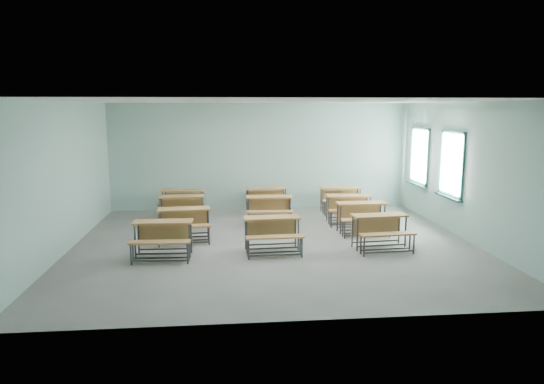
{
  "coord_description": "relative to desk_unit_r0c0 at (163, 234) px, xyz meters",
  "views": [
    {
      "loc": [
        -1.07,
        -10.56,
        3.07
      ],
      "look_at": [
        0.07,
        1.2,
        1.0
      ],
      "focal_mm": 32.0,
      "sensor_mm": 36.0,
      "label": 1
    }
  ],
  "objects": [
    {
      "name": "desk_unit_r2c1",
      "position": [
        2.45,
        2.62,
        0.0
      ],
      "size": [
        1.24,
        0.87,
        0.75
      ],
      "rotation": [
        0.0,
        0.0,
        -0.05
      ],
      "color": "#A36F3A",
      "rests_on": "ground"
    },
    {
      "name": "desk_unit_r0c1",
      "position": [
        2.29,
        0.17,
        0.0
      ],
      "size": [
        1.24,
        0.86,
        0.75
      ],
      "rotation": [
        0.0,
        0.0,
        0.04
      ],
      "color": "#A36F3A",
      "rests_on": "ground"
    },
    {
      "name": "desk_unit_r3c2",
      "position": [
        4.69,
        3.91,
        0.0
      ],
      "size": [
        1.23,
        0.84,
        0.75
      ],
      "rotation": [
        0.0,
        0.0,
        -0.03
      ],
      "color": "#A36F3A",
      "rests_on": "ground"
    },
    {
      "name": "desk_unit_r1c2",
      "position": [
        4.64,
        1.53,
        0.0
      ],
      "size": [
        1.21,
        0.82,
        0.75
      ],
      "rotation": [
        0.0,
        0.0,
        0.01
      ],
      "color": "#A36F3A",
      "rests_on": "ground"
    },
    {
      "name": "desk_unit_r1c0",
      "position": [
        0.34,
        1.26,
        0.0
      ],
      "size": [
        1.26,
        0.89,
        0.75
      ],
      "rotation": [
        0.0,
        0.0,
        0.07
      ],
      "color": "#A36F3A",
      "rests_on": "ground"
    },
    {
      "name": "desk_unit_r0c0",
      "position": [
        0.0,
        0.0,
        0.0
      ],
      "size": [
        1.23,
        0.85,
        0.75
      ],
      "rotation": [
        0.0,
        0.0,
        -0.04
      ],
      "color": "#A36F3A",
      "rests_on": "ground"
    },
    {
      "name": "desk_unit_r0c2",
      "position": [
        4.66,
        0.15,
        0.0
      ],
      "size": [
        1.27,
        0.9,
        0.75
      ],
      "rotation": [
        0.0,
        0.0,
        0.08
      ],
      "color": "#A36F3A",
      "rests_on": "ground"
    },
    {
      "name": "desk_unit_r2c2",
      "position": [
        4.58,
        2.57,
        0.0
      ],
      "size": [
        1.24,
        0.85,
        0.75
      ],
      "rotation": [
        0.0,
        0.0,
        -0.04
      ],
      "color": "#A36F3A",
      "rests_on": "ground"
    },
    {
      "name": "desk_unit_r3c0",
      "position": [
        0.08,
        3.85,
        0.0
      ],
      "size": [
        1.3,
        0.96,
        0.75
      ],
      "rotation": [
        0.0,
        0.0,
        -0.14
      ],
      "color": "#A36F3A",
      "rests_on": "ground"
    },
    {
      "name": "desk_unit_r3c1",
      "position": [
        2.49,
        4.03,
        0.0
      ],
      "size": [
        1.26,
        0.89,
        0.75
      ],
      "rotation": [
        0.0,
        0.0,
        0.07
      ],
      "color": "#A36F3A",
      "rests_on": "ground"
    },
    {
      "name": "room",
      "position": [
        2.47,
        0.77,
        1.09
      ],
      "size": [
        9.04,
        8.04,
        3.24
      ],
      "color": "gray",
      "rests_on": "ground"
    },
    {
      "name": "desk_unit_r2c0",
      "position": [
        0.14,
        2.9,
        0.0
      ],
      "size": [
        1.23,
        0.85,
        0.75
      ],
      "rotation": [
        0.0,
        0.0,
        0.04
      ],
      "color": "#A36F3A",
      "rests_on": "ground"
    }
  ]
}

